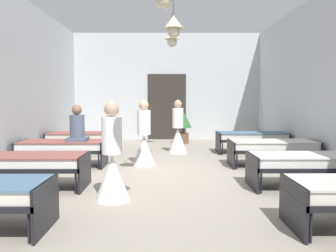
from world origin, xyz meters
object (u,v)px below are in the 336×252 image
Objects in this scene: nurse_near_aisle at (178,134)px; potted_plant at (183,123)px; bed_right_row_1 at (307,162)px; bed_left_row_3 at (83,137)px; nurse_far_aisle at (112,165)px; bed_left_row_1 at (29,163)px; bed_right_row_2 at (273,147)px; bed_right_row_3 at (252,137)px; bed_left_row_2 at (63,147)px; patient_seated_primary at (77,128)px; nurse_mid_aisle at (144,142)px.

nurse_near_aisle reaches higher than potted_plant.
bed_right_row_1 is 1.74× the size of potted_plant.
bed_right_row_1 is at bearing -39.03° from bed_left_row_3.
bed_left_row_1 is at bearing -128.59° from nurse_far_aisle.
bed_right_row_2 and bed_right_row_3 have the same top height.
nurse_near_aisle is 2.10m from potted_plant.
bed_left_row_2 is 0.56m from patient_seated_primary.
bed_left_row_2 is 2.38× the size of patient_seated_primary.
nurse_near_aisle reaches higher than bed_right_row_3.
bed_left_row_3 and bed_right_row_3 have the same top height.
bed_left_row_1 is 1.28× the size of nurse_far_aisle.
bed_right_row_2 is 4.11m from nurse_far_aisle.
patient_seated_primary is at bearing -155.74° from bed_right_row_3.
bed_left_row_3 is at bearing 6.15° from nurse_near_aisle.
bed_left_row_1 is 4.60m from nurse_near_aisle.
potted_plant is at bearing 53.89° from bed_left_row_2.
bed_left_row_3 is 1.28× the size of nurse_mid_aisle.
nurse_near_aisle is (2.63, 1.87, 0.09)m from bed_left_row_2.
bed_right_row_3 is 2.74m from potted_plant.
nurse_mid_aisle is (-2.88, 0.11, 0.09)m from bed_right_row_2.
nurse_far_aisle reaches higher than patient_seated_primary.
bed_left_row_2 is at bearing 56.60° from nurse_mid_aisle.
nurse_near_aisle is at bearing 118.57° from bed_right_row_1.
nurse_far_aisle is (1.51, -2.61, 0.09)m from bed_left_row_2.
nurse_near_aisle is (-2.05, 3.77, 0.09)m from bed_right_row_1.
potted_plant is (2.53, 4.01, -0.19)m from patient_seated_primary.
nurse_far_aisle is at bearing 82.65° from nurse_near_aisle.
bed_left_row_2 is (-4.69, 1.90, 0.00)m from bed_right_row_1.
bed_right_row_1 is (4.69, 0.00, 0.00)m from bed_left_row_1.
bed_left_row_1 is 2.38× the size of patient_seated_primary.
bed_left_row_1 is 6.53m from potted_plant.
nurse_near_aisle is 1.86× the size of patient_seated_primary.
nurse_mid_aisle is 3.99m from potted_plant.
nurse_far_aisle reaches higher than bed_right_row_3.
nurse_near_aisle reaches higher than bed_right_row_2.
bed_left_row_2 is 4.69m from bed_right_row_2.
nurse_near_aisle is (-2.05, -0.03, 0.09)m from bed_right_row_3.
bed_left_row_3 is at bearing 90.00° from bed_left_row_2.
nurse_mid_aisle is (1.81, 0.11, 0.09)m from bed_left_row_2.
bed_left_row_1 is 2.70m from nurse_mid_aisle.
nurse_mid_aisle reaches higher than bed_left_row_3.
bed_right_row_2 is 1.00× the size of bed_right_row_3.
patient_seated_primary is (-1.46, -0.16, 0.34)m from nurse_mid_aisle.
patient_seated_primary is (-2.28, -1.93, 0.34)m from nurse_near_aisle.
nurse_far_aisle is at bearing 136.84° from nurse_mid_aisle.
bed_left_row_1 is 5.06m from bed_right_row_2.
bed_right_row_3 is at bearing -172.42° from nurse_near_aisle.
nurse_mid_aisle reaches higher than bed_right_row_1.
nurse_mid_aisle is at bearing 177.85° from bed_right_row_2.
bed_right_row_2 is at bearing 144.43° from nurse_near_aisle.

